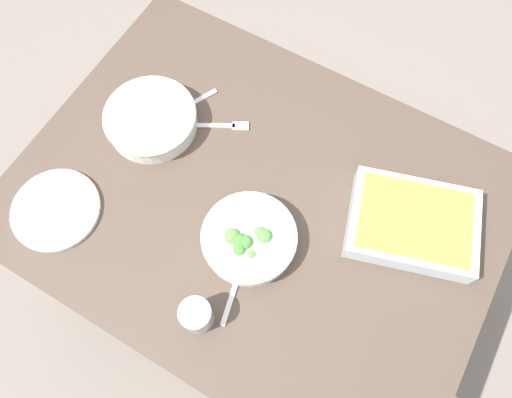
{
  "coord_description": "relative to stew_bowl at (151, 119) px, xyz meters",
  "views": [
    {
      "loc": [
        0.22,
        -0.38,
        1.83
      ],
      "look_at": [
        0.0,
        0.0,
        0.74
      ],
      "focal_mm": 32.78,
      "sensor_mm": 36.0,
      "label": 1
    }
  ],
  "objects": [
    {
      "name": "ground_plane",
      "position": [
        0.35,
        -0.05,
        -0.77
      ],
      "size": [
        6.0,
        6.0,
        0.0
      ],
      "primitive_type": "plane",
      "color": "slate"
    },
    {
      "name": "fork_on_table",
      "position": [
        0.16,
        0.09,
        -0.03
      ],
      "size": [
        0.16,
        0.1,
        0.01
      ],
      "color": "silver",
      "rests_on": "dining_table"
    },
    {
      "name": "dining_table",
      "position": [
        0.35,
        -0.05,
        -0.12
      ],
      "size": [
        1.2,
        0.9,
        0.74
      ],
      "color": "#4C3D33",
      "rests_on": "ground_plane"
    },
    {
      "name": "broccoli_bowl",
      "position": [
        0.39,
        -0.15,
        -0.0
      ],
      "size": [
        0.23,
        0.23,
        0.07
      ],
      "color": "silver",
      "rests_on": "dining_table"
    },
    {
      "name": "stew_bowl",
      "position": [
        0.0,
        0.0,
        0.0
      ],
      "size": [
        0.24,
        0.24,
        0.06
      ],
      "color": "silver",
      "rests_on": "dining_table"
    },
    {
      "name": "spoon_by_stew",
      "position": [
        0.04,
        0.08,
        -0.03
      ],
      "size": [
        0.1,
        0.16,
        0.01
      ],
      "color": "silver",
      "rests_on": "dining_table"
    },
    {
      "name": "side_plate",
      "position": [
        -0.07,
        -0.32,
        -0.03
      ],
      "size": [
        0.22,
        0.22,
        0.01
      ],
      "primitive_type": "cylinder",
      "color": "silver",
      "rests_on": "dining_table"
    },
    {
      "name": "drink_cup",
      "position": [
        0.38,
        -0.37,
        0.01
      ],
      "size": [
        0.07,
        0.07,
        0.08
      ],
      "color": "#B2BCC6",
      "rests_on": "dining_table"
    },
    {
      "name": "baking_dish",
      "position": [
        0.71,
        0.07,
        0.0
      ],
      "size": [
        0.35,
        0.3,
        0.06
      ],
      "color": "silver",
      "rests_on": "dining_table"
    },
    {
      "name": "spoon_by_broccoli",
      "position": [
        0.41,
        -0.25,
        -0.03
      ],
      "size": [
        0.06,
        0.17,
        0.01
      ],
      "color": "silver",
      "rests_on": "dining_table"
    }
  ]
}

